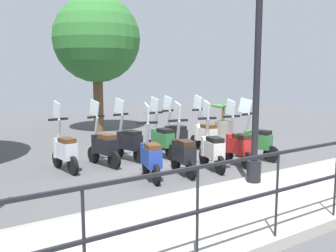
{
  "coord_description": "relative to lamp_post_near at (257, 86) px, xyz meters",
  "views": [
    {
      "loc": [
        -7.11,
        5.39,
        2.15
      ],
      "look_at": [
        0.2,
        0.5,
        0.9
      ],
      "focal_mm": 40.0,
      "sensor_mm": 36.0,
      "label": 1
    }
  ],
  "objects": [
    {
      "name": "scooter_near_3",
      "position": [
        1.56,
        0.48,
        -1.44
      ],
      "size": [
        1.22,
        0.5,
        1.54
      ],
      "rotation": [
        0.0,
        0.0,
        -0.22
      ],
      "color": "black",
      "rests_on": "ground_plane"
    },
    {
      "name": "scooter_near_4",
      "position": [
        1.63,
        1.24,
        -1.44
      ],
      "size": [
        1.2,
        0.54,
        1.54
      ],
      "rotation": [
        0.0,
        0.0,
        -0.29
      ],
      "color": "black",
      "rests_on": "ground_plane"
    },
    {
      "name": "scooter_far_5",
      "position": [
        3.24,
        2.48,
        -1.44
      ],
      "size": [
        1.23,
        0.44,
        1.54
      ],
      "rotation": [
        0.0,
        0.0,
        0.09
      ],
      "color": "black",
      "rests_on": "ground_plane"
    },
    {
      "name": "scooter_near_1",
      "position": [
        1.49,
        -1.03,
        -1.44
      ],
      "size": [
        1.22,
        0.48,
        1.54
      ],
      "rotation": [
        0.0,
        0.0,
        -0.18
      ],
      "color": "black",
      "rests_on": "ground_plane"
    },
    {
      "name": "ground_plane",
      "position": [
        2.4,
        -0.33,
        -1.93
      ],
      "size": [
        28.0,
        28.0,
        0.0
      ],
      "primitive_type": "plane",
      "color": "#4C4C4F"
    },
    {
      "name": "scooter_far_1",
      "position": [
        3.45,
        -0.63,
        -1.44
      ],
      "size": [
        1.23,
        0.44,
        1.54
      ],
      "rotation": [
        0.0,
        0.0,
        0.06
      ],
      "color": "black",
      "rests_on": "ground_plane"
    },
    {
      "name": "scooter_near_2",
      "position": [
        1.53,
        -0.29,
        -1.44
      ],
      "size": [
        1.21,
        0.52,
        1.54
      ],
      "rotation": [
        0.0,
        0.0,
        -0.26
      ],
      "color": "black",
      "rests_on": "ground_plane"
    },
    {
      "name": "scooter_far_3",
      "position": [
        3.34,
        0.85,
        -1.44
      ],
      "size": [
        1.22,
        0.51,
        1.54
      ],
      "rotation": [
        0.0,
        0.0,
        0.23
      ],
      "color": "black",
      "rests_on": "ground_plane"
    },
    {
      "name": "lamp_post_near",
      "position": [
        0.0,
        0.0,
        0.0
      ],
      "size": [
        0.26,
        0.9,
        4.03
      ],
      "color": "black",
      "rests_on": "promenade_walkway"
    },
    {
      "name": "potted_palm",
      "position": [
        5.12,
        -3.86,
        -1.48
      ],
      "size": [
        1.06,
        0.66,
        1.05
      ],
      "color": "slate",
      "rests_on": "ground_plane"
    },
    {
      "name": "scooter_far_4",
      "position": [
        3.2,
        1.57,
        -1.44
      ],
      "size": [
        1.22,
        0.48,
        1.54
      ],
      "rotation": [
        0.0,
        0.0,
        0.19
      ],
      "color": "black",
      "rests_on": "ground_plane"
    },
    {
      "name": "scooter_near_0",
      "position": [
        1.65,
        -1.83,
        -1.44
      ],
      "size": [
        1.2,
        0.53,
        1.54
      ],
      "rotation": [
        0.0,
        0.0,
        0.28
      ],
      "color": "black",
      "rests_on": "ground_plane"
    },
    {
      "name": "scooter_far_0",
      "position": [
        3.18,
        -1.44,
        -1.44
      ],
      "size": [
        1.23,
        0.44,
        1.54
      ],
      "rotation": [
        0.0,
        0.0,
        -0.01
      ],
      "color": "black",
      "rests_on": "ground_plane"
    },
    {
      "name": "scooter_far_2",
      "position": [
        3.2,
        -0.03,
        -1.44
      ],
      "size": [
        1.23,
        0.44,
        1.54
      ],
      "rotation": [
        0.0,
        0.0,
        0.04
      ],
      "color": "black",
      "rests_on": "ground_plane"
    },
    {
      "name": "promenade_walkway",
      "position": [
        -0.75,
        -0.33,
        -1.85
      ],
      "size": [
        2.2,
        20.0,
        0.15
      ],
      "color": "#A39E93",
      "rests_on": "ground_plane"
    },
    {
      "name": "tree_distant",
      "position": [
        8.14,
        -0.45,
        1.42
      ],
      "size": [
        3.12,
        3.12,
        4.92
      ],
      "color": "brown",
      "rests_on": "ground_plane"
    }
  ]
}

